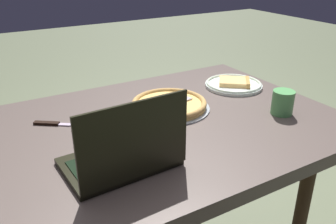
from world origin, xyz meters
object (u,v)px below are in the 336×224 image
at_px(dining_table, 165,137).
at_px(pizza_tray, 169,104).
at_px(laptop, 124,155).
at_px(pizza_plate, 234,84).
at_px(drink_cup, 283,102).
at_px(table_knife, 58,124).

distance_m(dining_table, pizza_tray, 0.14).
height_order(laptop, pizza_plate, laptop).
height_order(pizza_plate, drink_cup, drink_cup).
bearing_deg(laptop, drink_cup, 4.27).
distance_m(dining_table, table_knife, 0.40).
xyz_separation_m(pizza_plate, pizza_tray, (-0.39, -0.07, 0.00)).
relative_size(dining_table, laptop, 3.91).
bearing_deg(table_knife, dining_table, -25.62).
height_order(laptop, pizza_tray, laptop).
bearing_deg(pizza_plate, table_knife, 179.05).
distance_m(laptop, pizza_tray, 0.45).
distance_m(laptop, pizza_plate, 0.81).
distance_m(table_knife, drink_cup, 0.84).
xyz_separation_m(laptop, pizza_plate, (0.72, 0.38, -0.04)).
bearing_deg(laptop, dining_table, 40.29).
bearing_deg(pizza_tray, drink_cup, -36.59).
relative_size(pizza_plate, pizza_tray, 0.81).
bearing_deg(dining_table, drink_cup, -22.06).
bearing_deg(laptop, pizza_tray, 43.29).
bearing_deg(drink_cup, dining_table, 157.94).
bearing_deg(drink_cup, pizza_plate, 83.49).
xyz_separation_m(dining_table, drink_cup, (0.42, -0.17, 0.11)).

